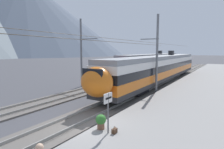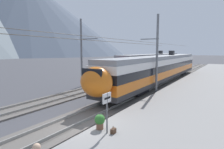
{
  "view_description": "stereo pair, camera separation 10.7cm",
  "coord_description": "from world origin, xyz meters",
  "px_view_note": "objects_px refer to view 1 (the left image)",
  "views": [
    {
      "loc": [
        -8.41,
        -7.13,
        4.55
      ],
      "look_at": [
        9.22,
        3.71,
        1.99
      ],
      "focal_mm": 30.98,
      "sensor_mm": 36.0,
      "label": 1
    },
    {
      "loc": [
        -8.35,
        -7.22,
        4.55
      ],
      "look_at": [
        9.22,
        3.71,
        1.99
      ],
      "focal_mm": 30.98,
      "sensor_mm": 36.0,
      "label": 2
    }
  ],
  "objects_px": {
    "handbag_near_sign": "(114,131)",
    "potted_plant_by_shelter": "(101,121)",
    "train_near_platform": "(161,67)",
    "catenary_mast_mid": "(156,54)",
    "catenary_mast_far_side": "(82,52)",
    "train_far_track": "(152,62)",
    "platform_sign": "(108,104)"
  },
  "relations": [
    {
      "from": "train_far_track",
      "to": "catenary_mast_mid",
      "type": "xyz_separation_m",
      "value": [
        -18.68,
        -7.04,
        2.02
      ]
    },
    {
      "from": "train_near_platform",
      "to": "handbag_near_sign",
      "type": "height_order",
      "value": "train_near_platform"
    },
    {
      "from": "catenary_mast_mid",
      "to": "potted_plant_by_shelter",
      "type": "height_order",
      "value": "catenary_mast_mid"
    },
    {
      "from": "handbag_near_sign",
      "to": "potted_plant_by_shelter",
      "type": "distance_m",
      "value": 0.96
    },
    {
      "from": "platform_sign",
      "to": "train_far_track",
      "type": "bearing_deg",
      "value": 15.85
    },
    {
      "from": "catenary_mast_mid",
      "to": "potted_plant_by_shelter",
      "type": "relative_size",
      "value": 61.99
    },
    {
      "from": "train_far_track",
      "to": "catenary_mast_far_side",
      "type": "height_order",
      "value": "catenary_mast_far_side"
    },
    {
      "from": "train_near_platform",
      "to": "handbag_near_sign",
      "type": "bearing_deg",
      "value": -169.45
    },
    {
      "from": "train_far_track",
      "to": "platform_sign",
      "type": "xyz_separation_m",
      "value": [
        -30.29,
        -8.6,
        -0.33
      ]
    },
    {
      "from": "train_far_track",
      "to": "potted_plant_by_shelter",
      "type": "bearing_deg",
      "value": -165.11
    },
    {
      "from": "platform_sign",
      "to": "train_near_platform",
      "type": "bearing_deg",
      "value": 9.6
    },
    {
      "from": "handbag_near_sign",
      "to": "train_far_track",
      "type": "bearing_deg",
      "value": 16.43
    },
    {
      "from": "catenary_mast_far_side",
      "to": "potted_plant_by_shelter",
      "type": "distance_m",
      "value": 15.13
    },
    {
      "from": "catenary_mast_far_side",
      "to": "handbag_near_sign",
      "type": "height_order",
      "value": "catenary_mast_far_side"
    },
    {
      "from": "catenary_mast_mid",
      "to": "handbag_near_sign",
      "type": "relative_size",
      "value": 132.01
    },
    {
      "from": "handbag_near_sign",
      "to": "potted_plant_by_shelter",
      "type": "height_order",
      "value": "potted_plant_by_shelter"
    },
    {
      "from": "train_near_platform",
      "to": "catenary_mast_far_side",
      "type": "height_order",
      "value": "catenary_mast_far_side"
    },
    {
      "from": "catenary_mast_far_side",
      "to": "platform_sign",
      "type": "height_order",
      "value": "catenary_mast_far_side"
    },
    {
      "from": "train_far_track",
      "to": "potted_plant_by_shelter",
      "type": "distance_m",
      "value": 31.14
    },
    {
      "from": "train_near_platform",
      "to": "train_far_track",
      "type": "bearing_deg",
      "value": 24.92
    },
    {
      "from": "platform_sign",
      "to": "handbag_near_sign",
      "type": "bearing_deg",
      "value": -63.26
    },
    {
      "from": "train_near_platform",
      "to": "catenary_mast_far_side",
      "type": "relative_size",
      "value": 0.64
    },
    {
      "from": "catenary_mast_mid",
      "to": "catenary_mast_far_side",
      "type": "bearing_deg",
      "value": 94.76
    },
    {
      "from": "catenary_mast_far_side",
      "to": "potted_plant_by_shelter",
      "type": "xyz_separation_m",
      "value": [
        -10.61,
        -10.18,
        -3.55
      ]
    },
    {
      "from": "platform_sign",
      "to": "potted_plant_by_shelter",
      "type": "distance_m",
      "value": 1.25
    },
    {
      "from": "platform_sign",
      "to": "catenary_mast_far_side",
      "type": "bearing_deg",
      "value": 44.87
    },
    {
      "from": "train_near_platform",
      "to": "catenary_mast_mid",
      "type": "height_order",
      "value": "catenary_mast_mid"
    },
    {
      "from": "catenary_mast_far_side",
      "to": "platform_sign",
      "type": "relative_size",
      "value": 23.98
    },
    {
      "from": "catenary_mast_mid",
      "to": "catenary_mast_far_side",
      "type": "height_order",
      "value": "catenary_mast_far_side"
    },
    {
      "from": "catenary_mast_mid",
      "to": "platform_sign",
      "type": "height_order",
      "value": "catenary_mast_mid"
    },
    {
      "from": "potted_plant_by_shelter",
      "to": "handbag_near_sign",
      "type": "bearing_deg",
      "value": -95.24
    },
    {
      "from": "catenary_mast_mid",
      "to": "handbag_near_sign",
      "type": "distance_m",
      "value": 12.2
    }
  ]
}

